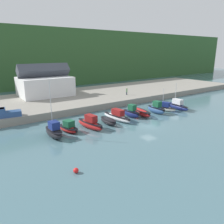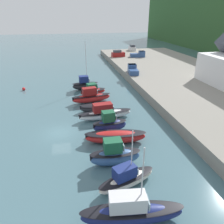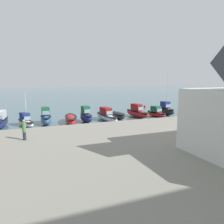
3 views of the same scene
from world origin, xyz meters
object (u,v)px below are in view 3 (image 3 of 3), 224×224
(mooring_buoy_0, at_px, (145,106))
(moored_boat_1, at_px, (156,113))
(moored_boat_0, at_px, (166,110))
(moored_boat_9, at_px, (1,121))
(moored_boat_2, at_px, (137,112))
(moored_boat_7, at_px, (46,118))
(moored_boat_4, at_px, (106,116))
(moored_boat_5, at_px, (86,116))
(person_on_quay, at_px, (24,130))
(moored_boat_6, at_px, (71,119))
(moored_boat_8, at_px, (26,121))
(moored_boat_3, at_px, (119,115))

(mooring_buoy_0, bearing_deg, moored_boat_1, 69.02)
(moored_boat_0, relative_size, moored_boat_9, 1.20)
(moored_boat_2, xyz_separation_m, moored_boat_7, (18.13, 0.25, 0.11))
(moored_boat_4, distance_m, moored_boat_5, 3.98)
(moored_boat_5, relative_size, person_on_quay, 2.20)
(moored_boat_6, bearing_deg, moored_boat_2, -166.47)
(moored_boat_8, height_order, mooring_buoy_0, moored_boat_8)
(moored_boat_8, xyz_separation_m, moored_boat_9, (3.74, -0.65, 0.18))
(moored_boat_1, relative_size, moored_boat_2, 0.75)
(moored_boat_3, distance_m, moored_boat_6, 9.80)
(moored_boat_6, relative_size, mooring_buoy_0, 11.85)
(moored_boat_4, height_order, moored_boat_7, moored_boat_7)
(moored_boat_9, bearing_deg, moored_boat_0, -172.55)
(moored_boat_1, distance_m, moored_boat_9, 29.34)
(moored_boat_1, height_order, moored_boat_2, moored_boat_2)
(moored_boat_4, distance_m, mooring_buoy_0, 21.70)
(moored_boat_7, distance_m, moored_boat_9, 7.07)
(moored_boat_7, relative_size, moored_boat_8, 0.89)
(moored_boat_0, bearing_deg, moored_boat_5, 2.17)
(moored_boat_0, bearing_deg, moored_boat_7, -1.02)
(moored_boat_6, bearing_deg, moored_boat_0, -167.27)
(moored_boat_1, bearing_deg, moored_boat_0, -171.66)
(moored_boat_1, relative_size, moored_boat_8, 0.89)
(moored_boat_5, bearing_deg, moored_boat_3, -176.65)
(moored_boat_5, bearing_deg, person_on_quay, 49.29)
(moored_boat_1, xyz_separation_m, moored_boat_9, (29.32, -0.87, 0.21))
(moored_boat_3, bearing_deg, moored_boat_8, 2.81)
(moored_boat_1, relative_size, moored_boat_6, 0.69)
(moored_boat_0, xyz_separation_m, moored_boat_3, (11.52, 0.45, -0.42))
(moored_boat_9, bearing_deg, moored_boat_5, -177.83)
(moored_boat_3, height_order, moored_boat_9, moored_boat_9)
(moored_boat_6, distance_m, moored_boat_9, 11.32)
(moored_boat_0, height_order, moored_boat_2, moored_boat_0)
(moored_boat_1, relative_size, mooring_buoy_0, 8.22)
(moored_boat_0, relative_size, moored_boat_7, 1.80)
(moored_boat_7, xyz_separation_m, person_on_quay, (3.49, 15.42, 1.62))
(moored_boat_4, xyz_separation_m, moored_boat_6, (6.77, 0.09, -0.13))
(mooring_buoy_0, bearing_deg, moored_boat_6, 31.17)
(moored_boat_4, bearing_deg, moored_boat_3, -165.03)
(moored_boat_3, height_order, mooring_buoy_0, moored_boat_3)
(person_on_quay, bearing_deg, mooring_buoy_0, -137.38)
(moored_boat_0, xyz_separation_m, moored_boat_7, (25.42, 0.61, 0.01))
(moored_boat_0, relative_size, moored_boat_4, 1.17)
(moored_boat_3, relative_size, person_on_quay, 2.30)
(moored_boat_9, bearing_deg, person_on_quay, 109.74)
(moored_boat_1, xyz_separation_m, moored_boat_7, (22.26, -0.57, 0.34))
(moored_boat_4, xyz_separation_m, moored_boat_8, (14.26, -0.57, -0.10))
(moored_boat_1, height_order, moored_boat_9, moored_boat_9)
(moored_boat_1, xyz_separation_m, moored_boat_5, (15.29, 0.29, 0.33))
(moored_boat_9, bearing_deg, moored_boat_8, 177.01)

